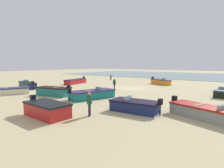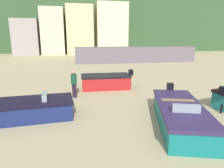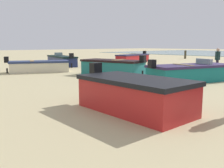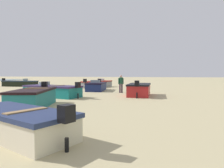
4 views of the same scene
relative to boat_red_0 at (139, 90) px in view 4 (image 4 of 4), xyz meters
The scene contains 8 objects.
boat_red_0 is the anchor object (origin of this frame).
boat_grey_2 10.43m from the boat_red_0, 145.81° to the right, with size 5.14×3.05×1.14m.
boat_black_3 18.58m from the boat_red_0, 116.66° to the right, with size 1.41×5.11×1.10m.
boat_navy_4 6.14m from the boat_red_0, 130.64° to the right, with size 3.87×1.94×1.15m.
boat_cream_5 11.64m from the boat_red_0, 13.25° to the right, with size 2.96×4.16×1.09m.
boat_teal_6 6.77m from the boat_red_0, 72.63° to the right, with size 2.96×5.00×1.18m.
boat_teal_8 8.37m from the boat_red_0, 38.05° to the right, with size 4.24×2.41×1.27m.
beach_walker_foreground 2.85m from the boat_red_0, 139.86° to the right, with size 0.47×0.49×1.62m.
Camera 4 is at (13.56, 16.90, 1.81)m, focal length 33.25 mm.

